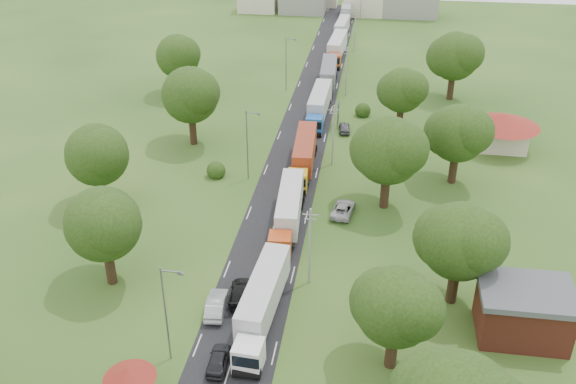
% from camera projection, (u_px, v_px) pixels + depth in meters
% --- Properties ---
extents(ground, '(260.00, 260.00, 0.00)m').
position_uv_depth(ground, '(269.00, 242.00, 74.22)').
color(ground, '#234918').
rests_on(ground, ground).
extents(road, '(8.00, 200.00, 0.04)m').
position_uv_depth(road, '(293.00, 165.00, 91.51)').
color(road, black).
rests_on(road, ground).
extents(guard_booth, '(4.40, 4.40, 3.45)m').
position_uv_depth(guard_booth, '(130.00, 380.00, 52.47)').
color(guard_booth, beige).
rests_on(guard_booth, ground).
extents(info_sign, '(0.12, 3.10, 4.10)m').
position_uv_depth(info_sign, '(338.00, 109.00, 102.36)').
color(info_sign, slate).
rests_on(info_sign, ground).
extents(pole_1, '(1.60, 0.24, 9.00)m').
position_uv_depth(pole_1, '(310.00, 245.00, 65.19)').
color(pole_1, gray).
rests_on(pole_1, ground).
extents(pole_2, '(1.60, 0.24, 9.00)m').
position_uv_depth(pole_2, '(333.00, 134.00, 89.40)').
color(pole_2, gray).
rests_on(pole_2, ground).
extents(pole_3, '(1.60, 0.24, 9.00)m').
position_uv_depth(pole_3, '(346.00, 71.00, 113.61)').
color(pole_3, gray).
rests_on(pole_3, ground).
extents(pole_4, '(1.60, 0.24, 9.00)m').
position_uv_depth(pole_4, '(355.00, 30.00, 137.82)').
color(pole_4, gray).
rests_on(pole_4, ground).
extents(pole_5, '(1.60, 0.24, 9.00)m').
position_uv_depth(pole_5, '(361.00, 1.00, 162.03)').
color(pole_5, gray).
rests_on(pole_5, ground).
extents(lamp_0, '(2.03, 0.22, 10.00)m').
position_uv_depth(lamp_0, '(167.00, 310.00, 54.91)').
color(lamp_0, slate).
rests_on(lamp_0, ground).
extents(lamp_1, '(2.03, 0.22, 10.00)m').
position_uv_depth(lamp_1, '(248.00, 142.00, 85.17)').
color(lamp_1, slate).
rests_on(lamp_1, ground).
extents(lamp_2, '(2.03, 0.22, 10.00)m').
position_uv_depth(lamp_2, '(287.00, 62.00, 115.43)').
color(lamp_2, slate).
rests_on(lamp_2, ground).
extents(tree_2, '(8.00, 8.00, 10.10)m').
position_uv_depth(tree_2, '(396.00, 306.00, 53.80)').
color(tree_2, '#382616').
rests_on(tree_2, ground).
extents(tree_3, '(8.80, 8.80, 11.07)m').
position_uv_depth(tree_3, '(459.00, 240.00, 61.39)').
color(tree_3, '#382616').
rests_on(tree_3, ground).
extents(tree_4, '(9.60, 9.60, 12.05)m').
position_uv_depth(tree_4, '(388.00, 150.00, 77.55)').
color(tree_4, '#382616').
rests_on(tree_4, ground).
extents(tree_5, '(8.80, 8.80, 11.07)m').
position_uv_depth(tree_5, '(458.00, 133.00, 83.61)').
color(tree_5, '#382616').
rests_on(tree_5, ground).
extents(tree_6, '(8.00, 8.00, 10.10)m').
position_uv_depth(tree_6, '(402.00, 90.00, 99.49)').
color(tree_6, '#382616').
rests_on(tree_6, ground).
extents(tree_7, '(9.60, 9.60, 12.05)m').
position_uv_depth(tree_7, '(455.00, 56.00, 110.73)').
color(tree_7, '#382616').
rests_on(tree_7, ground).
extents(tree_10, '(8.80, 8.80, 11.07)m').
position_uv_depth(tree_10, '(104.00, 223.00, 64.11)').
color(tree_10, '#382616').
rests_on(tree_10, ground).
extents(tree_11, '(8.80, 8.80, 11.07)m').
position_uv_depth(tree_11, '(97.00, 154.00, 77.97)').
color(tree_11, '#382616').
rests_on(tree_11, ground).
extents(tree_12, '(9.60, 9.60, 12.05)m').
position_uv_depth(tree_12, '(190.00, 95.00, 94.20)').
color(tree_12, '#382616').
rests_on(tree_12, ground).
extents(tree_13, '(8.80, 8.80, 11.07)m').
position_uv_depth(tree_13, '(178.00, 56.00, 112.80)').
color(tree_13, '#382616').
rests_on(tree_13, ground).
extents(house_brick, '(8.60, 6.60, 5.20)m').
position_uv_depth(house_brick, '(523.00, 311.00, 59.26)').
color(house_brick, maroon).
rests_on(house_brick, ground).
extents(house_cream, '(10.08, 10.08, 5.80)m').
position_uv_depth(house_cream, '(504.00, 126.00, 94.57)').
color(house_cream, beige).
rests_on(house_cream, ground).
extents(distant_town, '(52.00, 8.00, 8.00)m').
position_uv_depth(distant_town, '(343.00, 0.00, 167.54)').
color(distant_town, gray).
rests_on(distant_town, ground).
extents(truck_0, '(3.40, 15.32, 4.23)m').
position_uv_depth(truck_0, '(262.00, 302.00, 61.02)').
color(truck_0, white).
rests_on(truck_0, ground).
extents(truck_1, '(3.39, 15.18, 4.19)m').
position_uv_depth(truck_1, '(288.00, 211.00, 76.02)').
color(truck_1, '#B93F15').
rests_on(truck_1, ground).
extents(truck_2, '(3.27, 15.46, 4.27)m').
position_uv_depth(truck_2, '(304.00, 155.00, 89.25)').
color(truck_2, gold).
rests_on(truck_2, ground).
extents(truck_3, '(2.90, 15.62, 4.33)m').
position_uv_depth(truck_3, '(319.00, 105.00, 105.60)').
color(truck_3, '#1D59AE').
rests_on(truck_3, ground).
extents(truck_4, '(3.22, 15.68, 4.34)m').
position_uv_depth(truck_4, '(328.00, 76.00, 118.36)').
color(truck_4, silver).
rests_on(truck_4, ground).
extents(truck_5, '(3.40, 15.81, 4.37)m').
position_uv_depth(truck_5, '(337.00, 48.00, 134.02)').
color(truck_5, '#AB411A').
rests_on(truck_5, ground).
extents(truck_6, '(2.96, 13.60, 3.76)m').
position_uv_depth(truck_6, '(342.00, 29.00, 148.34)').
color(truck_6, '#225C2E').
rests_on(truck_6, ground).
extents(truck_7, '(2.65, 13.76, 3.81)m').
position_uv_depth(truck_7, '(346.00, 12.00, 162.78)').
color(truck_7, silver).
rests_on(truck_7, ground).
extents(car_lane_front, '(1.90, 4.36, 1.46)m').
position_uv_depth(car_lane_front, '(218.00, 360.00, 56.45)').
color(car_lane_front, black).
rests_on(car_lane_front, ground).
extents(car_lane_mid, '(2.22, 5.18, 1.66)m').
position_uv_depth(car_lane_mid, '(216.00, 305.00, 62.96)').
color(car_lane_mid, '#9A9EA2').
rests_on(car_lane_mid, ground).
extents(car_lane_rear, '(2.85, 5.61, 1.56)m').
position_uv_depth(car_lane_rear, '(241.00, 293.00, 64.66)').
color(car_lane_rear, black).
rests_on(car_lane_rear, ground).
extents(car_verge_near, '(3.12, 5.53, 1.46)m').
position_uv_depth(car_verge_near, '(343.00, 209.00, 79.26)').
color(car_verge_near, '#B3B3B3').
rests_on(car_verge_near, ground).
extents(car_verge_far, '(2.15, 4.38, 1.44)m').
position_uv_depth(car_verge_far, '(344.00, 128.00, 101.46)').
color(car_verge_far, '#505256').
rests_on(car_verge_far, ground).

